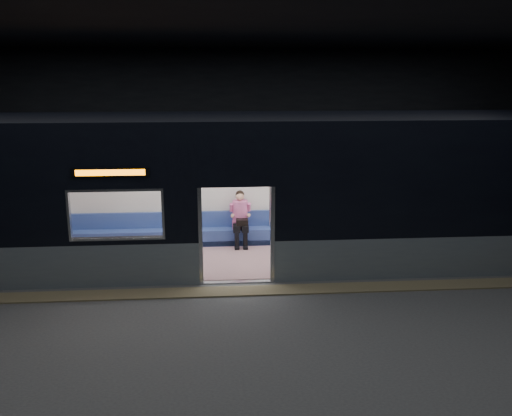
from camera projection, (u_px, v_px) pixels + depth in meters
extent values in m
cube|color=#47494C|center=(240.00, 303.00, 10.33)|extent=(24.00, 14.00, 0.01)
cube|color=black|center=(237.00, 29.00, 9.13)|extent=(24.00, 14.00, 0.04)
cube|color=black|center=(228.00, 133.00, 16.48)|extent=(24.00, 0.04, 5.00)
cube|color=black|center=(297.00, 403.00, 2.97)|extent=(24.00, 0.04, 5.00)
cube|color=#8C7F59|center=(238.00, 291.00, 10.86)|extent=(22.80, 0.50, 0.03)
cube|color=gray|center=(463.00, 256.00, 11.61)|extent=(8.30, 0.12, 0.90)
cube|color=black|center=(470.00, 183.00, 11.23)|extent=(8.30, 0.12, 2.30)
cube|color=black|center=(236.00, 158.00, 10.72)|extent=(1.40, 0.12, 1.15)
cube|color=#B7BABC|center=(201.00, 236.00, 11.05)|extent=(0.08, 0.14, 2.05)
cube|color=#B7BABC|center=(273.00, 235.00, 11.16)|extent=(0.08, 0.14, 2.05)
cube|color=black|center=(110.00, 172.00, 10.52)|extent=(1.50, 0.04, 0.18)
cube|color=orange|center=(110.00, 172.00, 10.51)|extent=(1.34, 0.03, 0.12)
cube|color=silver|center=(232.00, 181.00, 13.75)|extent=(18.00, 0.12, 3.20)
cube|color=black|center=(233.00, 119.00, 11.96)|extent=(18.00, 3.00, 0.15)
cube|color=gray|center=(234.00, 259.00, 12.74)|extent=(17.76, 2.76, 0.04)
cube|color=silver|center=(233.00, 161.00, 12.18)|extent=(17.76, 2.76, 0.10)
cube|color=#324492|center=(233.00, 236.00, 13.77)|extent=(11.00, 0.48, 0.41)
cube|color=#324492|center=(232.00, 218.00, 13.86)|extent=(11.00, 0.10, 0.40)
cube|color=#77575F|center=(80.00, 270.00, 11.39)|extent=(4.40, 0.48, 0.41)
cube|color=#77575F|center=(386.00, 262.00, 11.88)|extent=(4.40, 0.48, 0.41)
cylinder|color=silver|center=(191.00, 226.00, 11.30)|extent=(0.04, 0.04, 2.26)
cylinder|color=silver|center=(194.00, 201.00, 13.49)|extent=(0.04, 0.04, 2.26)
cylinder|color=silver|center=(281.00, 224.00, 11.44)|extent=(0.04, 0.04, 2.26)
cylinder|color=silver|center=(270.00, 200.00, 13.63)|extent=(0.04, 0.04, 2.26)
cylinder|color=silver|center=(232.00, 170.00, 13.32)|extent=(11.00, 0.03, 0.03)
cube|color=black|center=(236.00, 227.00, 13.49)|extent=(0.17, 0.47, 0.16)
cube|color=black|center=(245.00, 227.00, 13.51)|extent=(0.17, 0.47, 0.16)
cylinder|color=black|center=(237.00, 240.00, 13.35)|extent=(0.11, 0.11, 0.43)
cylinder|color=black|center=(245.00, 240.00, 13.37)|extent=(0.11, 0.11, 0.43)
cube|color=#CF639C|center=(240.00, 224.00, 13.68)|extent=(0.40, 0.22, 0.20)
cylinder|color=#CF639C|center=(240.00, 211.00, 13.63)|extent=(0.42, 0.42, 0.52)
sphere|color=tan|center=(240.00, 197.00, 13.52)|extent=(0.21, 0.21, 0.21)
sphere|color=black|center=(240.00, 195.00, 13.55)|extent=(0.22, 0.22, 0.22)
cube|color=black|center=(242.00, 222.00, 13.39)|extent=(0.36, 0.33, 0.15)
cube|color=white|center=(370.00, 183.00, 13.96)|extent=(1.10, 0.03, 0.72)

